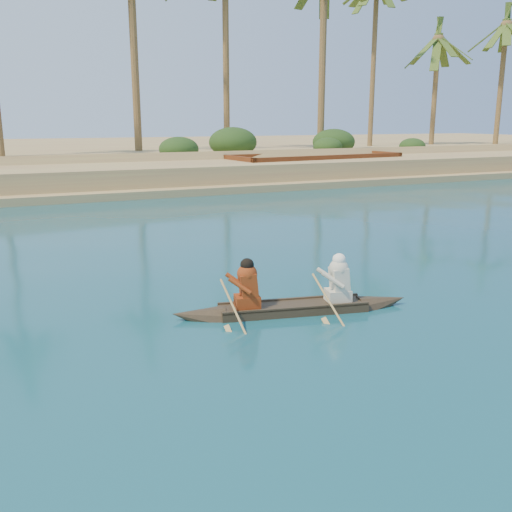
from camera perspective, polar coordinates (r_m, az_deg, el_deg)
name	(u,v)px	position (r m, az deg, el deg)	size (l,w,h in m)	color
canoe	(293,300)	(10.96, 3.75, -4.42)	(4.68, 1.55, 1.28)	#372C1E
barge_right	(315,168)	(36.07, 5.94, 8.70)	(11.24, 4.68, 1.82)	#622C15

